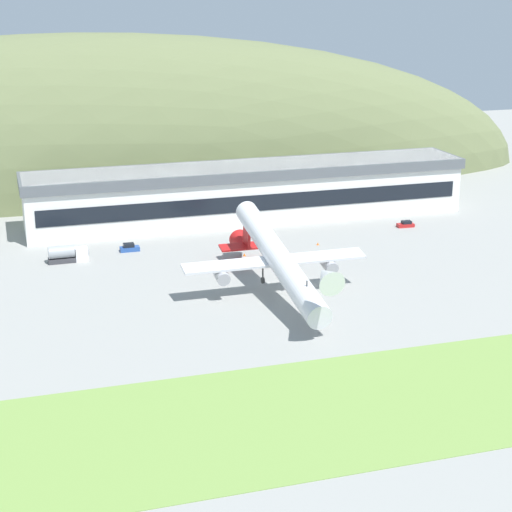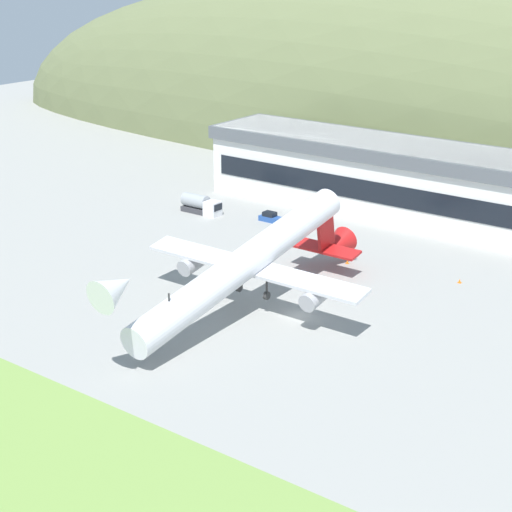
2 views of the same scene
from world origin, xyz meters
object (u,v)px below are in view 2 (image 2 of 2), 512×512
traffic_cone_0 (347,262)px  traffic_cone_1 (460,281)px  cargo_airplane (248,264)px  service_car_0 (270,217)px  fuel_truck (201,205)px  terminal_building (477,188)px

traffic_cone_0 → traffic_cone_1: 16.86m
cargo_airplane → service_car_0: cargo_airplane is taller
fuel_truck → traffic_cone_0: (33.89, -6.33, -1.27)m
service_car_0 → fuel_truck: (-12.57, -3.57, 0.88)m
service_car_0 → fuel_truck: bearing=-164.1°
terminal_building → fuel_truck: bearing=-155.3°
service_car_0 → traffic_cone_0: size_ratio=6.72×
fuel_truck → traffic_cone_1: size_ratio=13.34×
terminal_building → traffic_cone_1: size_ratio=173.45×
fuel_truck → service_car_0: bearing=15.9°
traffic_cone_0 → traffic_cone_1: bearing=9.3°
service_car_0 → terminal_building: bearing=28.1°
terminal_building → traffic_cone_0: 28.24m
fuel_truck → traffic_cone_1: 50.67m
cargo_airplane → traffic_cone_0: size_ratio=85.57×
terminal_building → service_car_0: bearing=-151.9°
terminal_building → traffic_cone_1: 25.50m
terminal_building → traffic_cone_0: size_ratio=173.45×
fuel_truck → traffic_cone_0: 34.49m
traffic_cone_0 → service_car_0: bearing=155.1°
cargo_airplane → fuel_truck: size_ratio=6.41×
service_car_0 → traffic_cone_1: (37.96, -7.17, -0.39)m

